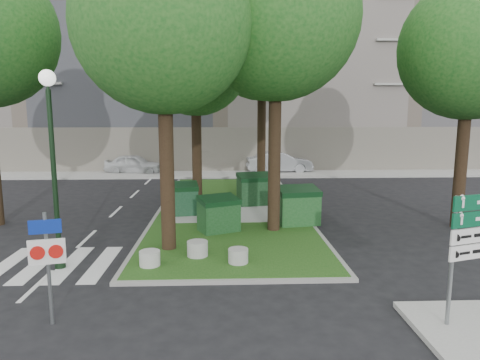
{
  "coord_description": "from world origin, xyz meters",
  "views": [
    {
      "loc": [
        0.22,
        -10.37,
        4.34
      ],
      "look_at": [
        0.77,
        4.07,
        2.0
      ],
      "focal_mm": 32.0,
      "sensor_mm": 36.0,
      "label": 1
    }
  ],
  "objects_px": {
    "bollard_left": "(150,258)",
    "directional_sign": "(475,238)",
    "street_lamp": "(52,147)",
    "tree_street_right": "(473,35)",
    "tree_median_near_right": "(279,0)",
    "car_white": "(134,164)",
    "tree_median_near_left": "(166,6)",
    "litter_bin": "(276,192)",
    "traffic_sign_pole": "(47,253)",
    "bollard_right": "(238,256)",
    "tree_median_far": "(264,31)",
    "dumpster_d": "(298,206)",
    "dumpster_b": "(219,214)",
    "car_silver": "(279,162)",
    "dumpster_a": "(180,199)",
    "tree_median_mid": "(197,50)",
    "bollard_mid": "(197,249)",
    "dumpster_c": "(255,189)"
  },
  "relations": [
    {
      "from": "litter_bin",
      "to": "car_silver",
      "type": "relative_size",
      "value": 0.14
    },
    {
      "from": "litter_bin",
      "to": "tree_median_near_left",
      "type": "bearing_deg",
      "value": -119.56
    },
    {
      "from": "tree_median_far",
      "to": "dumpster_d",
      "type": "xyz_separation_m",
      "value": [
        0.71,
        -6.79,
        -7.51
      ]
    },
    {
      "from": "litter_bin",
      "to": "tree_median_mid",
      "type": "bearing_deg",
      "value": -166.84
    },
    {
      "from": "dumpster_b",
      "to": "bollard_right",
      "type": "bearing_deg",
      "value": -104.31
    },
    {
      "from": "bollard_left",
      "to": "directional_sign",
      "type": "xyz_separation_m",
      "value": [
        7.04,
        -3.39,
        1.54
      ]
    },
    {
      "from": "tree_median_far",
      "to": "dumpster_b",
      "type": "bearing_deg",
      "value": -106.42
    },
    {
      "from": "dumpster_b",
      "to": "street_lamp",
      "type": "xyz_separation_m",
      "value": [
        -4.4,
        -3.17,
        2.67
      ]
    },
    {
      "from": "car_silver",
      "to": "dumpster_b",
      "type": "bearing_deg",
      "value": 161.37
    },
    {
      "from": "tree_median_near_right",
      "to": "car_white",
      "type": "distance_m",
      "value": 18.51
    },
    {
      "from": "street_lamp",
      "to": "traffic_sign_pole",
      "type": "bearing_deg",
      "value": -72.22
    },
    {
      "from": "dumpster_b",
      "to": "car_white",
      "type": "xyz_separation_m",
      "value": [
        -6.07,
        15.11,
        -0.05
      ]
    },
    {
      "from": "tree_median_far",
      "to": "tree_street_right",
      "type": "relative_size",
      "value": 1.18
    },
    {
      "from": "street_lamp",
      "to": "bollard_right",
      "type": "bearing_deg",
      "value": -1.06
    },
    {
      "from": "bollard_left",
      "to": "car_silver",
      "type": "xyz_separation_m",
      "value": [
        5.97,
        18.5,
        0.44
      ]
    },
    {
      "from": "tree_median_near_left",
      "to": "bollard_right",
      "type": "bearing_deg",
      "value": -35.24
    },
    {
      "from": "bollard_left",
      "to": "litter_bin",
      "type": "xyz_separation_m",
      "value": [
        4.6,
        8.92,
        0.12
      ]
    },
    {
      "from": "dumpster_c",
      "to": "bollard_mid",
      "type": "relative_size",
      "value": 2.82
    },
    {
      "from": "tree_street_right",
      "to": "dumpster_b",
      "type": "xyz_separation_m",
      "value": [
        -9.06,
        -0.67,
        -6.25
      ]
    },
    {
      "from": "tree_street_right",
      "to": "dumpster_c",
      "type": "distance_m",
      "value": 10.36
    },
    {
      "from": "dumpster_d",
      "to": "bollard_mid",
      "type": "bearing_deg",
      "value": -144.39
    },
    {
      "from": "tree_street_right",
      "to": "car_silver",
      "type": "distance_m",
      "value": 16.49
    },
    {
      "from": "directional_sign",
      "to": "car_silver",
      "type": "distance_m",
      "value": 21.94
    },
    {
      "from": "bollard_mid",
      "to": "litter_bin",
      "type": "height_order",
      "value": "litter_bin"
    },
    {
      "from": "directional_sign",
      "to": "car_silver",
      "type": "xyz_separation_m",
      "value": [
        -1.07,
        21.88,
        -1.1
      ]
    },
    {
      "from": "dumpster_a",
      "to": "traffic_sign_pole",
      "type": "xyz_separation_m",
      "value": [
        -1.76,
        -8.93,
        0.75
      ]
    },
    {
      "from": "bollard_right",
      "to": "litter_bin",
      "type": "bearing_deg",
      "value": 76.25
    },
    {
      "from": "car_silver",
      "to": "dumpster_c",
      "type": "bearing_deg",
      "value": 163.47
    },
    {
      "from": "dumpster_b",
      "to": "street_lamp",
      "type": "distance_m",
      "value": 6.04
    },
    {
      "from": "tree_median_near_right",
      "to": "litter_bin",
      "type": "relative_size",
      "value": 17.39
    },
    {
      "from": "tree_median_near_right",
      "to": "tree_median_mid",
      "type": "bearing_deg",
      "value": 123.69
    },
    {
      "from": "bollard_right",
      "to": "dumpster_d",
      "type": "bearing_deg",
      "value": 60.02
    },
    {
      "from": "tree_median_near_right",
      "to": "tree_median_far",
      "type": "bearing_deg",
      "value": 88.47
    },
    {
      "from": "tree_median_near_left",
      "to": "litter_bin",
      "type": "relative_size",
      "value": 15.98
    },
    {
      "from": "tree_median_far",
      "to": "bollard_right",
      "type": "xyz_separation_m",
      "value": [
        -1.68,
        -10.93,
        -8.0
      ]
    },
    {
      "from": "tree_median_near_left",
      "to": "dumpster_d",
      "type": "distance_m",
      "value": 8.32
    },
    {
      "from": "tree_street_right",
      "to": "dumpster_a",
      "type": "height_order",
      "value": "tree_street_right"
    },
    {
      "from": "traffic_sign_pole",
      "to": "car_silver",
      "type": "bearing_deg",
      "value": 57.61
    },
    {
      "from": "dumpster_c",
      "to": "directional_sign",
      "type": "xyz_separation_m",
      "value": [
        3.57,
        -11.13,
        1.06
      ]
    },
    {
      "from": "dumpster_a",
      "to": "dumpster_d",
      "type": "distance_m",
      "value": 4.86
    },
    {
      "from": "tree_median_near_right",
      "to": "bollard_right",
      "type": "bearing_deg",
      "value": -113.3
    },
    {
      "from": "street_lamp",
      "to": "tree_street_right",
      "type": "bearing_deg",
      "value": 15.92
    },
    {
      "from": "dumpster_d",
      "to": "directional_sign",
      "type": "distance_m",
      "value": 8.03
    },
    {
      "from": "tree_median_mid",
      "to": "car_white",
      "type": "relative_size",
      "value": 2.5
    },
    {
      "from": "bollard_right",
      "to": "street_lamp",
      "type": "distance_m",
      "value": 5.86
    },
    {
      "from": "tree_street_right",
      "to": "dumpster_a",
      "type": "bearing_deg",
      "value": 170.03
    },
    {
      "from": "directional_sign",
      "to": "litter_bin",
      "type": "bearing_deg",
      "value": 83.88
    },
    {
      "from": "dumpster_d",
      "to": "car_white",
      "type": "relative_size",
      "value": 0.42
    },
    {
      "from": "dumpster_d",
      "to": "directional_sign",
      "type": "height_order",
      "value": "directional_sign"
    },
    {
      "from": "tree_street_right",
      "to": "traffic_sign_pole",
      "type": "height_order",
      "value": "tree_street_right"
    }
  ]
}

